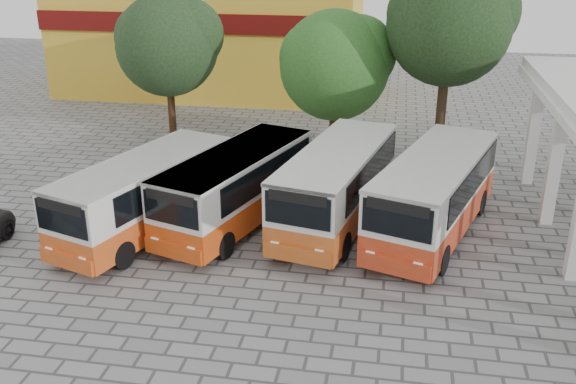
% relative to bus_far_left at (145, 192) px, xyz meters
% --- Properties ---
extents(ground, '(90.00, 90.00, 0.00)m').
position_rel_bus_far_left_xyz_m(ground, '(6.94, -2.67, -1.64)').
color(ground, gray).
rests_on(ground, ground).
extents(shophouse_block, '(20.40, 10.40, 8.30)m').
position_rel_bus_far_left_xyz_m(shophouse_block, '(-4.06, 23.32, 2.52)').
color(shophouse_block, gold).
rests_on(shophouse_block, ground).
extents(bus_far_left, '(4.72, 8.37, 2.84)m').
position_rel_bus_far_left_xyz_m(bus_far_left, '(0.00, 0.00, 0.00)').
color(bus_far_left, '#CD4C15').
rests_on(bus_far_left, ground).
extents(bus_centre_left, '(4.72, 8.44, 2.86)m').
position_rel_bus_far_left_xyz_m(bus_centre_left, '(3.12, 1.29, 0.01)').
color(bus_centre_left, '#C8410C').
rests_on(bus_centre_left, ground).
extents(bus_centre_right, '(4.18, 8.70, 2.99)m').
position_rel_bus_far_left_xyz_m(bus_centre_right, '(6.84, 1.96, 0.09)').
color(bus_centre_right, '#C2541A').
rests_on(bus_centre_right, ground).
extents(bus_far_right, '(5.07, 8.94, 3.03)m').
position_rel_bus_far_left_xyz_m(bus_far_right, '(10.41, 1.61, 0.11)').
color(bus_far_right, '#BB3314').
rests_on(bus_far_right, ground).
extents(tree_left, '(5.53, 5.27, 7.65)m').
position_rel_bus_far_left_xyz_m(tree_left, '(-2.93, 11.43, 3.54)').
color(tree_left, '#432815').
rests_on(tree_left, ground).
extents(tree_middle, '(5.73, 5.46, 7.03)m').
position_rel_bus_far_left_xyz_m(tree_middle, '(5.76, 11.23, 2.84)').
color(tree_middle, '#44331C').
rests_on(tree_middle, ground).
extents(tree_right, '(6.07, 5.78, 9.38)m').
position_rel_bus_far_left_xyz_m(tree_right, '(11.06, 10.73, 5.03)').
color(tree_right, '#43311D').
rests_on(tree_right, ground).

